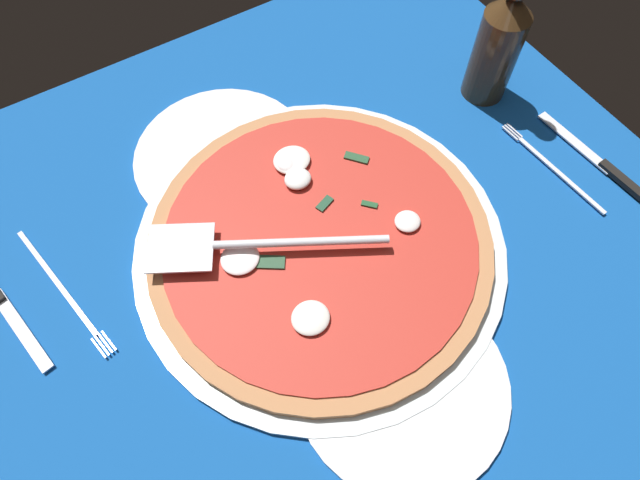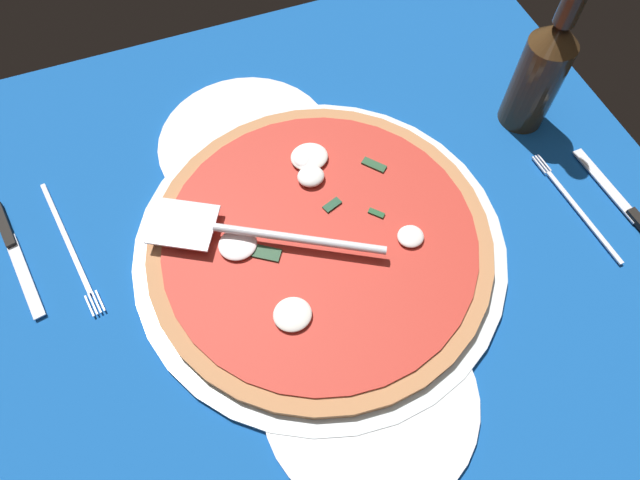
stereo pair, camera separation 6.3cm
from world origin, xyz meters
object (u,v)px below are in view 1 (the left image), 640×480
at_px(pizza, 319,240).
at_px(place_setting_far, 576,166).
at_px(dinner_plate_right, 402,385).
at_px(beer_bottle, 499,42).
at_px(place_setting_near, 33,298).
at_px(pizza_server, 250,244).
at_px(dinner_plate_left, 223,156).

relative_size(pizza, place_setting_far, 2.11).
relative_size(dinner_plate_right, beer_bottle, 0.96).
bearing_deg(dinner_plate_right, place_setting_near, -135.43).
relative_size(pizza_server, beer_bottle, 1.09).
relative_size(place_setting_near, place_setting_far, 1.06).
bearing_deg(place_setting_far, dinner_plate_left, 52.56).
relative_size(place_setting_near, beer_bottle, 0.87).
xyz_separation_m(dinner_plate_right, place_setting_far, (-0.11, 0.38, -0.00)).
bearing_deg(pizza_server, place_setting_near, 8.88).
relative_size(dinner_plate_left, beer_bottle, 0.99).
height_order(dinner_plate_left, place_setting_near, place_setting_near).
relative_size(pizza, beer_bottle, 1.74).
bearing_deg(pizza_server, beer_bottle, -141.01).
bearing_deg(dinner_plate_right, pizza_server, -163.99).
bearing_deg(pizza, beer_bottle, 105.46).
bearing_deg(place_setting_near, place_setting_far, 63.12).
distance_m(dinner_plate_left, beer_bottle, 0.40).
distance_m(dinner_plate_left, place_setting_near, 0.29).
bearing_deg(dinner_plate_left, dinner_plate_right, 3.44).
bearing_deg(beer_bottle, place_setting_near, -92.14).
height_order(place_setting_far, beer_bottle, beer_bottle).
bearing_deg(place_setting_near, dinner_plate_right, 33.96).
xyz_separation_m(pizza_server, beer_bottle, (-0.07, 0.42, 0.05)).
height_order(pizza_server, beer_bottle, beer_bottle).
relative_size(dinner_plate_right, pizza, 0.56).
distance_m(pizza, place_setting_near, 0.35).
height_order(dinner_plate_right, place_setting_near, place_setting_near).
xyz_separation_m(pizza, pizza_server, (-0.03, -0.08, 0.02)).
height_order(pizza_server, place_setting_far, pizza_server).
height_order(place_setting_near, beer_bottle, beer_bottle).
distance_m(pizza_server, place_setting_near, 0.27).
bearing_deg(beer_bottle, place_setting_far, 5.71).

